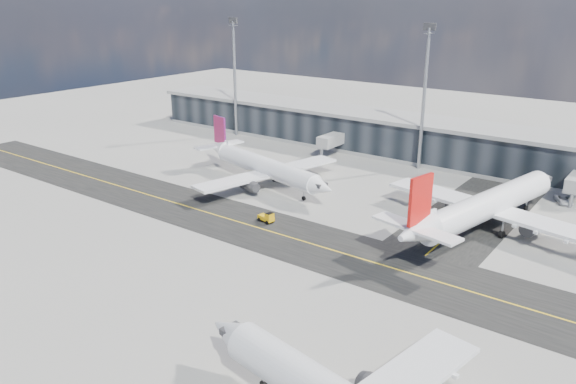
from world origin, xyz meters
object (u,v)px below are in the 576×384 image
at_px(baggage_tug, 267,217).
at_px(service_van, 564,199).
at_px(airliner_af, 264,167).
at_px(airliner_redtail, 487,206).

height_order(baggage_tug, service_van, baggage_tug).
xyz_separation_m(airliner_af, service_van, (47.72, 22.86, -2.90)).
bearing_deg(baggage_tug, airliner_af, -130.70).
relative_size(baggage_tug, service_van, 0.63).
bearing_deg(service_van, airliner_af, 176.00).
xyz_separation_m(airliner_af, baggage_tug, (12.16, -14.38, -2.68)).
xyz_separation_m(baggage_tug, service_van, (35.56, 37.24, -0.21)).
bearing_deg(service_van, airliner_redtail, -138.69).
relative_size(airliner_af, service_van, 7.76).
relative_size(airliner_redtail, baggage_tug, 14.29).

